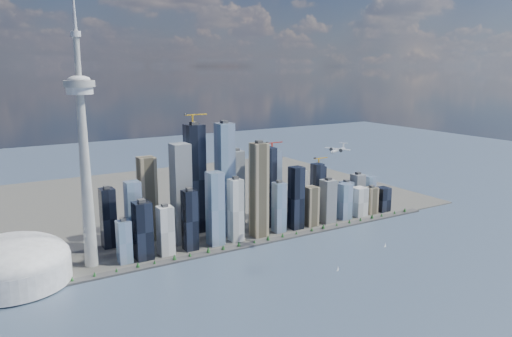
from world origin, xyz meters
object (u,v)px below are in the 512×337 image
airplane (338,150)px  sailboat_east (385,245)px  needle_tower (84,148)px  sailboat_west (338,269)px  dome_stadium (12,264)px

airplane → sailboat_east: (94.25, -56.89, -211.45)m
needle_tower → sailboat_west: size_ratio=56.35×
dome_stadium → sailboat_east: 745.37m
dome_stadium → sailboat_west: 600.05m
airplane → needle_tower: bearing=138.9°
needle_tower → sailboat_east: needle_tower is taller
sailboat_west → dome_stadium: bearing=136.2°
dome_stadium → airplane: 662.29m
dome_stadium → sailboat_east: bearing=-16.2°
sailboat_east → airplane: bearing=135.6°
needle_tower → dome_stadium: 241.40m
sailboat_west → needle_tower: bearing=128.0°
needle_tower → sailboat_east: size_ratio=56.68×
dome_stadium → sailboat_east: (714.83, -208.02, -36.32)m
airplane → sailboat_west: bearing=-149.7°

